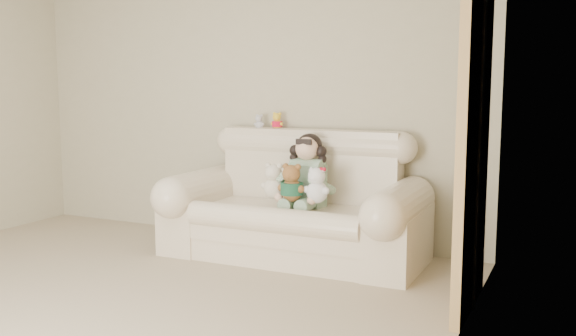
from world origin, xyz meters
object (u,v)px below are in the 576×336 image
(cream_teddy, at_px, (274,178))
(brown_teddy, at_px, (292,179))
(sofa, at_px, (293,195))
(seated_child, at_px, (307,169))
(white_cat, at_px, (317,181))

(cream_teddy, bearing_deg, brown_teddy, -38.31)
(brown_teddy, relative_size, cream_teddy, 1.04)
(sofa, distance_m, brown_teddy, 0.24)
(sofa, relative_size, seated_child, 3.49)
(seated_child, height_order, white_cat, seated_child)
(sofa, xyz_separation_m, brown_teddy, (0.06, -0.16, 0.16))
(seated_child, bearing_deg, white_cat, -42.55)
(sofa, distance_m, seated_child, 0.24)
(seated_child, bearing_deg, sofa, -129.87)
(sofa, bearing_deg, brown_teddy, -69.20)
(white_cat, xyz_separation_m, cream_teddy, (-0.38, 0.02, 0.00))
(sofa, xyz_separation_m, white_cat, (0.26, -0.13, 0.15))
(sofa, relative_size, cream_teddy, 6.23)
(sofa, bearing_deg, seated_child, 42.01)
(sofa, distance_m, cream_teddy, 0.22)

